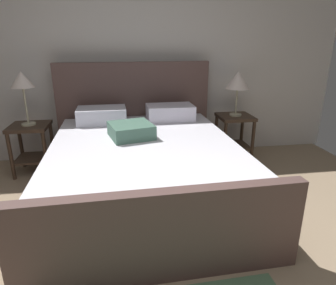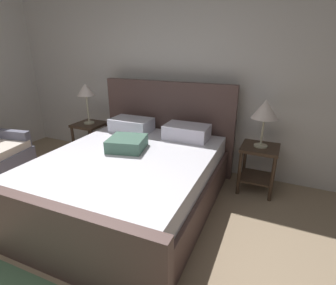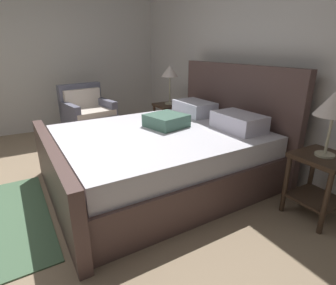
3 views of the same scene
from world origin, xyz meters
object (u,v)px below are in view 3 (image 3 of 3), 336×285
table_lamp_left (170,72)px  armchair (89,118)px  nightstand_right (320,176)px  table_lamp_right (335,104)px  nightstand_left (170,116)px  bed (164,153)px

table_lamp_left → armchair: bearing=-121.0°
nightstand_right → table_lamp_left: table_lamp_left is taller
table_lamp_right → table_lamp_left: size_ratio=0.93×
nightstand_right → table_lamp_right: (0.00, 0.00, 0.65)m
nightstand_left → armchair: size_ratio=0.67×
table_lamp_left → armchair: 1.56m
nightstand_left → bed: bearing=-31.9°
bed → table_lamp_right: size_ratio=4.13×
armchair → bed: bearing=10.6°
table_lamp_right → bed: bearing=-145.8°
nightstand_right → nightstand_left: bearing=-178.3°
table_lamp_left → nightstand_left: bearing=-33.7°
nightstand_right → table_lamp_left: size_ratio=0.97×
bed → table_lamp_left: size_ratio=3.83×
nightstand_right → nightstand_left: 2.57m
table_lamp_right → armchair: size_ratio=0.64×
nightstand_right → armchair: size_ratio=0.67×
table_lamp_right → armchair: bearing=-159.2°
nightstand_left → armchair: bearing=-121.0°
table_lamp_left → armchair: table_lamp_left is taller
table_lamp_right → armchair: (-3.28, -1.25, -0.70)m
bed → nightstand_left: bed is taller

